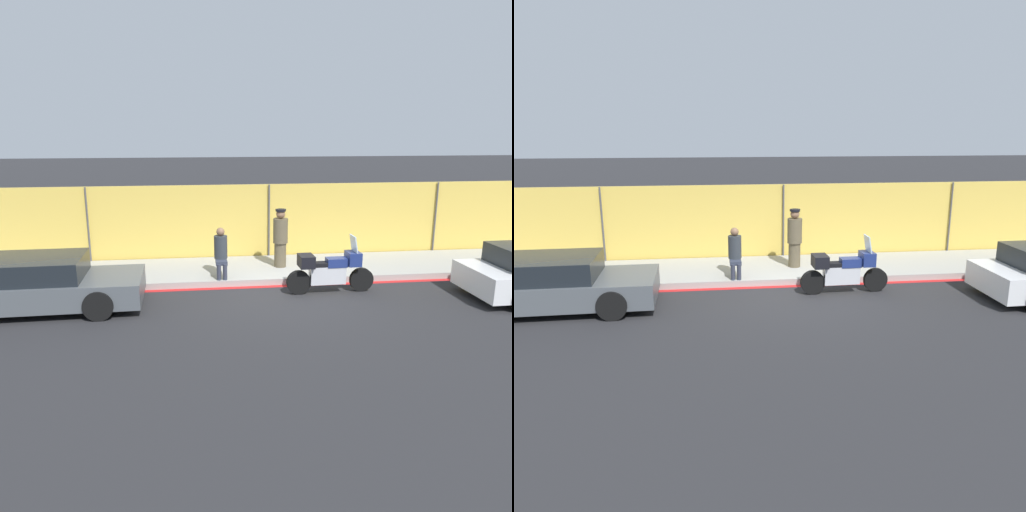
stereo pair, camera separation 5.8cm
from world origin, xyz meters
TOP-DOWN VIEW (x-y plane):
  - ground_plane at (0.00, 0.00)m, footprint 120.00×120.00m
  - sidewalk at (0.00, 2.19)m, footprint 40.04×2.52m
  - curb_paint_stripe at (0.00, 0.84)m, footprint 40.04×0.18m
  - storefront_fence at (-0.00, 3.54)m, footprint 38.04×0.17m
  - motorcycle at (1.05, 0.18)m, footprint 2.24×0.53m
  - officer_standing at (0.13, 2.13)m, footprint 0.41×0.41m
  - person_seated_on_curb at (-1.60, 1.39)m, footprint 0.35×0.66m
  - parked_car_right_down_street at (-5.92, -0.18)m, footprint 4.71×2.03m

SIDE VIEW (x-z plane):
  - ground_plane at x=0.00m, z-range 0.00..0.00m
  - curb_paint_stripe at x=0.00m, z-range 0.00..0.01m
  - sidewalk at x=0.00m, z-range 0.00..0.17m
  - motorcycle at x=1.05m, z-range -0.14..1.31m
  - parked_car_right_down_street at x=-5.92m, z-range -0.01..1.22m
  - person_seated_on_curb at x=-1.60m, z-range 0.24..1.55m
  - officer_standing at x=0.13m, z-range 0.18..1.85m
  - storefront_fence at x=0.00m, z-range 0.00..2.38m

